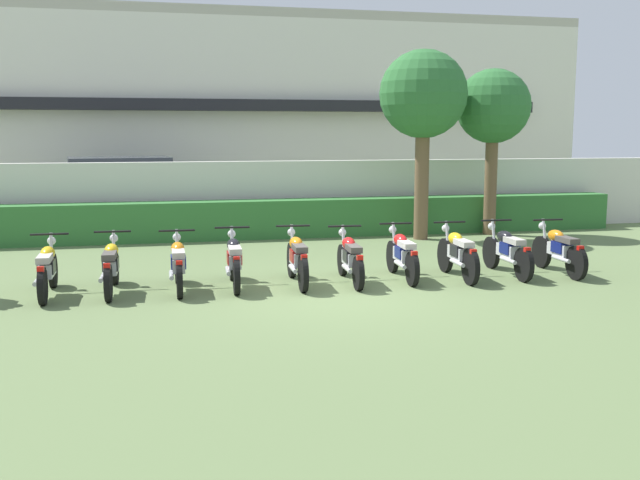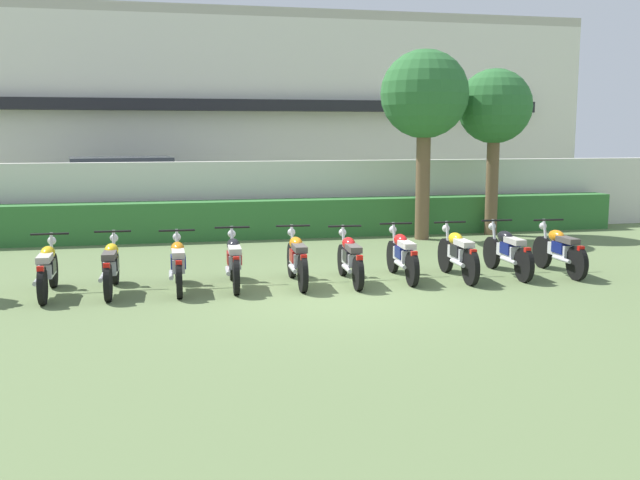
# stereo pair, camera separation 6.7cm
# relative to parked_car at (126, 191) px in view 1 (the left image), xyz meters

# --- Properties ---
(ground) EXTENTS (60.00, 60.00, 0.00)m
(ground) POSITION_rel_parked_car_xyz_m (3.55, -9.86, -0.94)
(ground) COLOR #607547
(building) EXTENTS (23.86, 6.50, 6.52)m
(building) POSITION_rel_parked_car_xyz_m (3.55, 5.68, 2.32)
(building) COLOR silver
(building) RESTS_ON ground
(compound_wall) EXTENTS (22.66, 0.30, 1.85)m
(compound_wall) POSITION_rel_parked_car_xyz_m (3.55, -2.68, -0.01)
(compound_wall) COLOR silver
(compound_wall) RESTS_ON ground
(hedge_row) EXTENTS (18.13, 0.70, 0.93)m
(hedge_row) POSITION_rel_parked_car_xyz_m (3.55, -3.38, -0.47)
(hedge_row) COLOR #337033
(hedge_row) RESTS_ON ground
(parked_car) EXTENTS (4.69, 2.52, 1.89)m
(parked_car) POSITION_rel_parked_car_xyz_m (0.00, 0.00, 0.00)
(parked_car) COLOR navy
(parked_car) RESTS_ON ground
(tree_near_inspector) EXTENTS (2.09, 2.09, 4.52)m
(tree_near_inspector) POSITION_rel_parked_car_xyz_m (7.05, -4.43, 2.46)
(tree_near_inspector) COLOR brown
(tree_near_inspector) RESTS_ON ground
(tree_far_side) EXTENTS (1.85, 1.85, 4.14)m
(tree_far_side) POSITION_rel_parked_car_xyz_m (9.05, -4.03, 2.21)
(tree_far_side) COLOR brown
(tree_far_side) RESTS_ON ground
(motorcycle_in_row_0) EXTENTS (0.60, 1.86, 0.95)m
(motorcycle_in_row_0) POSITION_rel_parked_car_xyz_m (-0.94, -8.98, -0.50)
(motorcycle_in_row_0) COLOR black
(motorcycle_in_row_0) RESTS_ON ground
(motorcycle_in_row_1) EXTENTS (0.60, 1.91, 0.95)m
(motorcycle_in_row_1) POSITION_rel_parked_car_xyz_m (0.03, -8.96, -0.49)
(motorcycle_in_row_1) COLOR black
(motorcycle_in_row_1) RESTS_ON ground
(motorcycle_in_row_2) EXTENTS (0.60, 1.80, 0.96)m
(motorcycle_in_row_2) POSITION_rel_parked_car_xyz_m (1.09, -9.04, -0.49)
(motorcycle_in_row_2) COLOR black
(motorcycle_in_row_2) RESTS_ON ground
(motorcycle_in_row_3) EXTENTS (0.60, 1.84, 0.97)m
(motorcycle_in_row_3) POSITION_rel_parked_car_xyz_m (2.02, -8.97, -0.48)
(motorcycle_in_row_3) COLOR black
(motorcycle_in_row_3) RESTS_ON ground
(motorcycle_in_row_4) EXTENTS (0.60, 1.88, 0.97)m
(motorcycle_in_row_4) POSITION_rel_parked_car_xyz_m (3.09, -9.00, -0.48)
(motorcycle_in_row_4) COLOR black
(motorcycle_in_row_4) RESTS_ON ground
(motorcycle_in_row_5) EXTENTS (0.60, 1.88, 0.94)m
(motorcycle_in_row_5) POSITION_rel_parked_car_xyz_m (4.01, -9.06, -0.50)
(motorcycle_in_row_5) COLOR black
(motorcycle_in_row_5) RESTS_ON ground
(motorcycle_in_row_6) EXTENTS (0.60, 1.85, 0.95)m
(motorcycle_in_row_6) POSITION_rel_parked_car_xyz_m (4.99, -8.96, -0.49)
(motorcycle_in_row_6) COLOR black
(motorcycle_in_row_6) RESTS_ON ground
(motorcycle_in_row_7) EXTENTS (0.60, 1.85, 0.97)m
(motorcycle_in_row_7) POSITION_rel_parked_car_xyz_m (5.96, -9.13, -0.48)
(motorcycle_in_row_7) COLOR black
(motorcycle_in_row_7) RESTS_ON ground
(motorcycle_in_row_8) EXTENTS (0.60, 1.93, 0.96)m
(motorcycle_in_row_8) POSITION_rel_parked_car_xyz_m (6.98, -9.02, -0.49)
(motorcycle_in_row_8) COLOR black
(motorcycle_in_row_8) RESTS_ON ground
(motorcycle_in_row_9) EXTENTS (0.60, 1.84, 0.96)m
(motorcycle_in_row_9) POSITION_rel_parked_car_xyz_m (7.95, -9.14, -0.49)
(motorcycle_in_row_9) COLOR black
(motorcycle_in_row_9) RESTS_ON ground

